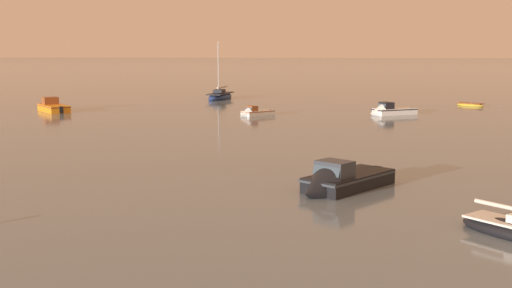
% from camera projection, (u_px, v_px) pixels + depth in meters
% --- Properties ---
extents(motorboat_moored_0, '(5.42, 6.14, 2.33)m').
position_uv_depth(motorboat_moored_0, '(338.00, 184.00, 31.80)').
color(motorboat_moored_0, black).
rests_on(motorboat_moored_0, ground).
extents(motorboat_moored_1, '(3.88, 3.90, 1.55)m').
position_uv_depth(motorboat_moored_1, '(253.00, 114.00, 66.35)').
color(motorboat_moored_1, white).
rests_on(motorboat_moored_1, ground).
extents(sailboat_moored_0, '(3.48, 7.48, 8.06)m').
position_uv_depth(sailboat_moored_0, '(220.00, 96.00, 87.63)').
color(sailboat_moored_0, navy).
rests_on(sailboat_moored_0, ground).
extents(motorboat_moored_2, '(5.40, 5.91, 2.27)m').
position_uv_depth(motorboat_moored_2, '(51.00, 108.00, 71.36)').
color(motorboat_moored_2, orange).
rests_on(motorboat_moored_2, ground).
extents(rowboat_moored_3, '(3.26, 3.11, 0.53)m').
position_uv_depth(rowboat_moored_3, '(470.00, 105.00, 77.19)').
color(rowboat_moored_3, gold).
rests_on(rowboat_moored_3, ground).
extents(motorboat_moored_3, '(5.48, 4.12, 2.00)m').
position_uv_depth(motorboat_moored_3, '(388.00, 112.00, 67.29)').
color(motorboat_moored_3, white).
rests_on(motorboat_moored_3, ground).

